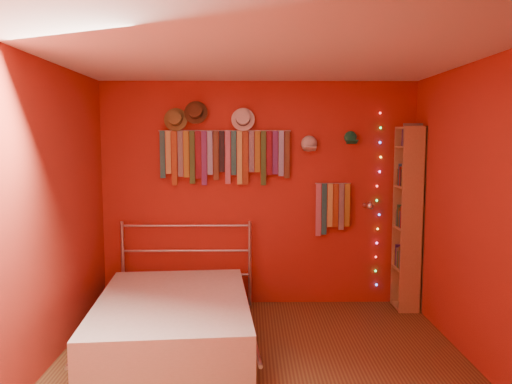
{
  "coord_description": "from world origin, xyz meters",
  "views": [
    {
      "loc": [
        -0.1,
        -3.81,
        1.86
      ],
      "look_at": [
        -0.04,
        0.9,
        1.36
      ],
      "focal_mm": 35.0,
      "sensor_mm": 36.0,
      "label": 1
    }
  ],
  "objects_px": {
    "tie_rack": "(224,154)",
    "bed": "(173,318)",
    "reading_lamp": "(369,206)",
    "bookshelf": "(411,217)"
  },
  "relations": [
    {
      "from": "bookshelf",
      "to": "bed",
      "type": "relative_size",
      "value": 0.98
    },
    {
      "from": "tie_rack",
      "to": "bookshelf",
      "type": "xyz_separation_m",
      "value": [
        2.04,
        -0.15,
        -0.69
      ]
    },
    {
      "from": "reading_lamp",
      "to": "bed",
      "type": "distance_m",
      "value": 2.37
    },
    {
      "from": "tie_rack",
      "to": "bookshelf",
      "type": "relative_size",
      "value": 0.72
    },
    {
      "from": "bookshelf",
      "to": "bed",
      "type": "distance_m",
      "value": 2.74
    },
    {
      "from": "tie_rack",
      "to": "bed",
      "type": "xyz_separation_m",
      "value": [
        -0.43,
        -1.04,
        -1.48
      ]
    },
    {
      "from": "reading_lamp",
      "to": "bed",
      "type": "relative_size",
      "value": 0.15
    },
    {
      "from": "reading_lamp",
      "to": "bed",
      "type": "height_order",
      "value": "reading_lamp"
    },
    {
      "from": "reading_lamp",
      "to": "bookshelf",
      "type": "distance_m",
      "value": 0.49
    },
    {
      "from": "tie_rack",
      "to": "reading_lamp",
      "type": "bearing_deg",
      "value": -6.42
    }
  ]
}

